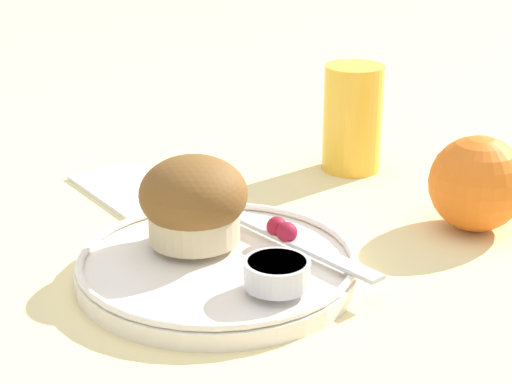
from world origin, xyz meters
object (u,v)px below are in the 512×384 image
object	(u,v)px
orange_fruit	(477,183)
juice_glass	(352,118)
muffin	(196,201)
butter_knife	(288,238)

from	to	relation	value
orange_fruit	juice_glass	bearing A→B (deg)	175.86
muffin	orange_fruit	size ratio (longest dim) A/B	1.03
muffin	juice_glass	size ratio (longest dim) A/B	0.78
butter_knife	orange_fruit	size ratio (longest dim) A/B	2.28
muffin	butter_knife	xyz separation A→B (m)	(0.05, 0.06, -0.03)
orange_fruit	butter_knife	bearing A→B (deg)	-102.74
muffin	orange_fruit	world-z (taller)	muffin
butter_knife	orange_fruit	bearing A→B (deg)	71.24
orange_fruit	muffin	bearing A→B (deg)	-110.01
juice_glass	orange_fruit	bearing A→B (deg)	-4.14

